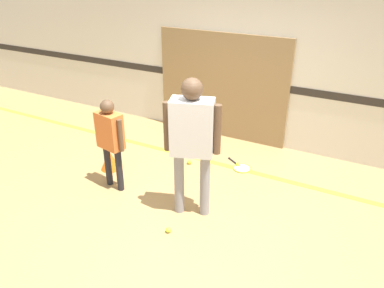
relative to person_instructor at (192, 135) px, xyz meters
name	(u,v)px	position (x,y,z in m)	size (l,w,h in m)	color
ground_plane	(183,206)	(-0.16, 0.05, -1.08)	(16.00, 16.00, 0.00)	tan
wall_back	(252,48)	(-0.16, 2.32, 0.52)	(16.00, 0.07, 3.20)	silver
wall_panel	(222,87)	(-0.63, 2.26, -0.17)	(2.32, 0.05, 1.81)	#93754C
floor_stripe	(221,164)	(-0.16, 1.27, -1.07)	(14.40, 0.10, 0.01)	yellow
person_instructor	(192,135)	(0.00, 0.00, 0.00)	(0.63, 0.41, 1.74)	gray
person_student_left	(110,135)	(-1.22, 0.01, -0.28)	(0.48, 0.26, 1.28)	#232328
racket_spare_on_floor	(241,168)	(0.16, 1.31, -1.07)	(0.51, 0.41, 0.03)	#C6D838
tennis_ball_near_instructor	(168,230)	(-0.06, -0.48, -1.04)	(0.07, 0.07, 0.07)	#CCE038
tennis_ball_by_spare_racket	(238,164)	(0.09, 1.34, -1.04)	(0.07, 0.07, 0.07)	#CCE038
tennis_ball_stray_left	(189,162)	(-0.61, 1.05, -1.04)	(0.07, 0.07, 0.07)	#CCE038
training_cone	(110,160)	(-1.60, 0.37, -0.92)	(0.29, 0.29, 0.31)	orange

